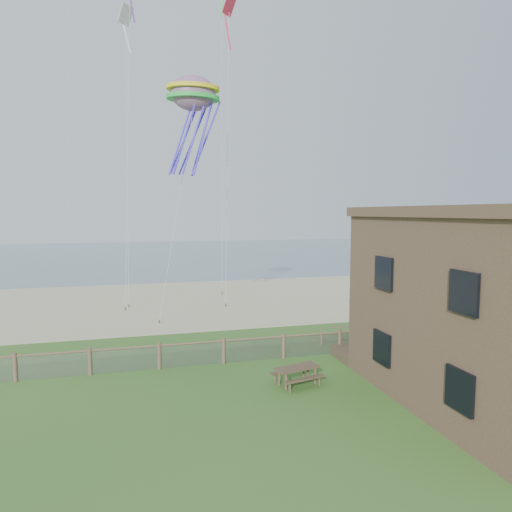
% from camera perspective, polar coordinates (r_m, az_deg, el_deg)
% --- Properties ---
extents(ground, '(160.00, 160.00, 0.00)m').
position_cam_1_polar(ground, '(16.92, 0.04, -19.60)').
color(ground, '#2E5D20').
rests_on(ground, ground).
extents(sand_beach, '(72.00, 20.00, 0.02)m').
position_cam_1_polar(sand_beach, '(37.71, -8.69, -5.56)').
color(sand_beach, '#BDAE88').
rests_on(sand_beach, ground).
extents(ocean, '(160.00, 68.00, 0.02)m').
position_cam_1_polar(ocean, '(81.22, -12.10, 0.27)').
color(ocean, slate).
rests_on(ocean, ground).
extents(chainlink_fence, '(36.20, 0.20, 1.25)m').
position_cam_1_polar(chainlink_fence, '(22.19, -4.06, -11.91)').
color(chainlink_fence, brown).
rests_on(chainlink_fence, ground).
extents(motel_deck, '(15.00, 2.00, 0.50)m').
position_cam_1_polar(motel_deck, '(26.98, 25.11, -9.92)').
color(motel_deck, brown).
rests_on(motel_deck, ground).
extents(picnic_table, '(2.15, 1.82, 0.79)m').
position_cam_1_polar(picnic_table, '(19.75, 5.15, -14.62)').
color(picnic_table, brown).
rests_on(picnic_table, ground).
extents(octopus_kite, '(3.12, 2.27, 6.24)m').
position_cam_1_polar(octopus_kite, '(27.38, -7.82, 16.26)').
color(octopus_kite, '#E94D24').
extents(kite_white, '(2.06, 2.03, 2.59)m').
position_cam_1_polar(kite_white, '(33.50, -15.95, 25.92)').
color(kite_white, white).
extents(kite_red, '(2.10, 2.10, 2.83)m').
position_cam_1_polar(kite_red, '(32.82, -3.37, 27.46)').
color(kite_red, '#E02743').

